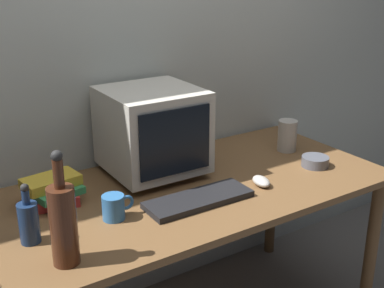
{
  "coord_description": "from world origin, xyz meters",
  "views": [
    {
      "loc": [
        -1.03,
        -1.57,
        1.61
      ],
      "look_at": [
        0.0,
        0.0,
        0.92
      ],
      "focal_mm": 47.41,
      "sensor_mm": 36.0,
      "label": 1
    }
  ],
  "objects_px": {
    "crt_monitor": "(152,131)",
    "metal_canister": "(287,136)",
    "cd_spindle": "(315,161)",
    "bottle_short": "(29,221)",
    "book_stack": "(52,191)",
    "keyboard": "(199,199)",
    "computer_mouse": "(261,181)",
    "mug": "(114,207)",
    "bottle_tall": "(63,222)"
  },
  "relations": [
    {
      "from": "computer_mouse",
      "to": "bottle_tall",
      "type": "xyz_separation_m",
      "value": [
        -0.86,
        -0.11,
        0.12
      ]
    },
    {
      "from": "bottle_short",
      "to": "book_stack",
      "type": "bearing_deg",
      "value": 57.14
    },
    {
      "from": "bottle_short",
      "to": "book_stack",
      "type": "distance_m",
      "value": 0.28
    },
    {
      "from": "bottle_tall",
      "to": "cd_spindle",
      "type": "bearing_deg",
      "value": 6.24
    },
    {
      "from": "keyboard",
      "to": "computer_mouse",
      "type": "height_order",
      "value": "computer_mouse"
    },
    {
      "from": "cd_spindle",
      "to": "metal_canister",
      "type": "xyz_separation_m",
      "value": [
        0.03,
        0.22,
        0.05
      ]
    },
    {
      "from": "keyboard",
      "to": "metal_canister",
      "type": "xyz_separation_m",
      "value": [
        0.66,
        0.23,
        0.06
      ]
    },
    {
      "from": "metal_canister",
      "to": "crt_monitor",
      "type": "bearing_deg",
      "value": 170.81
    },
    {
      "from": "keyboard",
      "to": "metal_canister",
      "type": "distance_m",
      "value": 0.7
    },
    {
      "from": "bottle_short",
      "to": "mug",
      "type": "bearing_deg",
      "value": -0.91
    },
    {
      "from": "computer_mouse",
      "to": "book_stack",
      "type": "relative_size",
      "value": 0.44
    },
    {
      "from": "book_stack",
      "to": "cd_spindle",
      "type": "relative_size",
      "value": 1.89
    },
    {
      "from": "metal_canister",
      "to": "cd_spindle",
      "type": "bearing_deg",
      "value": -98.14
    },
    {
      "from": "book_stack",
      "to": "metal_canister",
      "type": "distance_m",
      "value": 1.13
    },
    {
      "from": "keyboard",
      "to": "mug",
      "type": "xyz_separation_m",
      "value": [
        -0.32,
        0.06,
        0.03
      ]
    },
    {
      "from": "bottle_tall",
      "to": "keyboard",
      "type": "bearing_deg",
      "value": 11.89
    },
    {
      "from": "computer_mouse",
      "to": "metal_canister",
      "type": "height_order",
      "value": "metal_canister"
    },
    {
      "from": "bottle_tall",
      "to": "mug",
      "type": "bearing_deg",
      "value": 36.07
    },
    {
      "from": "bottle_tall",
      "to": "bottle_short",
      "type": "relative_size",
      "value": 1.76
    },
    {
      "from": "bottle_short",
      "to": "computer_mouse",
      "type": "bearing_deg",
      "value": -4.62
    },
    {
      "from": "bottle_tall",
      "to": "book_stack",
      "type": "bearing_deg",
      "value": 77.04
    },
    {
      "from": "crt_monitor",
      "to": "bottle_tall",
      "type": "height_order",
      "value": "crt_monitor"
    },
    {
      "from": "cd_spindle",
      "to": "metal_canister",
      "type": "height_order",
      "value": "metal_canister"
    },
    {
      "from": "bottle_short",
      "to": "cd_spindle",
      "type": "bearing_deg",
      "value": -2.25
    },
    {
      "from": "crt_monitor",
      "to": "cd_spindle",
      "type": "relative_size",
      "value": 3.27
    },
    {
      "from": "keyboard",
      "to": "bottle_tall",
      "type": "xyz_separation_m",
      "value": [
        -0.56,
        -0.12,
        0.13
      ]
    },
    {
      "from": "book_stack",
      "to": "metal_canister",
      "type": "xyz_separation_m",
      "value": [
        1.13,
        -0.07,
        0.02
      ]
    },
    {
      "from": "cd_spindle",
      "to": "keyboard",
      "type": "bearing_deg",
      "value": -178.89
    },
    {
      "from": "bottle_short",
      "to": "mug",
      "type": "relative_size",
      "value": 1.73
    },
    {
      "from": "keyboard",
      "to": "computer_mouse",
      "type": "bearing_deg",
      "value": -1.77
    },
    {
      "from": "cd_spindle",
      "to": "mug",
      "type": "bearing_deg",
      "value": 177.33
    },
    {
      "from": "crt_monitor",
      "to": "mug",
      "type": "height_order",
      "value": "crt_monitor"
    },
    {
      "from": "book_stack",
      "to": "mug",
      "type": "height_order",
      "value": "book_stack"
    },
    {
      "from": "cd_spindle",
      "to": "crt_monitor",
      "type": "bearing_deg",
      "value": 153.09
    },
    {
      "from": "crt_monitor",
      "to": "bottle_short",
      "type": "xyz_separation_m",
      "value": [
        -0.61,
        -0.28,
        -0.12
      ]
    },
    {
      "from": "book_stack",
      "to": "bottle_short",
      "type": "bearing_deg",
      "value": -122.86
    },
    {
      "from": "crt_monitor",
      "to": "mug",
      "type": "xyz_separation_m",
      "value": [
        -0.31,
        -0.28,
        -0.15
      ]
    },
    {
      "from": "crt_monitor",
      "to": "bottle_short",
      "type": "height_order",
      "value": "crt_monitor"
    },
    {
      "from": "mug",
      "to": "metal_canister",
      "type": "bearing_deg",
      "value": 9.91
    },
    {
      "from": "keyboard",
      "to": "book_stack",
      "type": "relative_size",
      "value": 1.85
    },
    {
      "from": "bottle_short",
      "to": "mug",
      "type": "distance_m",
      "value": 0.3
    },
    {
      "from": "bottle_tall",
      "to": "book_stack",
      "type": "distance_m",
      "value": 0.43
    },
    {
      "from": "computer_mouse",
      "to": "book_stack",
      "type": "height_order",
      "value": "book_stack"
    },
    {
      "from": "bottle_short",
      "to": "keyboard",
      "type": "bearing_deg",
      "value": -5.68
    },
    {
      "from": "cd_spindle",
      "to": "bottle_short",
      "type": "bearing_deg",
      "value": 177.75
    },
    {
      "from": "mug",
      "to": "cd_spindle",
      "type": "height_order",
      "value": "mug"
    },
    {
      "from": "keyboard",
      "to": "bottle_tall",
      "type": "height_order",
      "value": "bottle_tall"
    },
    {
      "from": "crt_monitor",
      "to": "metal_canister",
      "type": "xyz_separation_m",
      "value": [
        0.67,
        -0.11,
        -0.12
      ]
    },
    {
      "from": "bottle_short",
      "to": "book_stack",
      "type": "xyz_separation_m",
      "value": [
        0.15,
        0.23,
        -0.03
      ]
    },
    {
      "from": "crt_monitor",
      "to": "book_stack",
      "type": "xyz_separation_m",
      "value": [
        -0.46,
        -0.04,
        -0.14
      ]
    }
  ]
}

